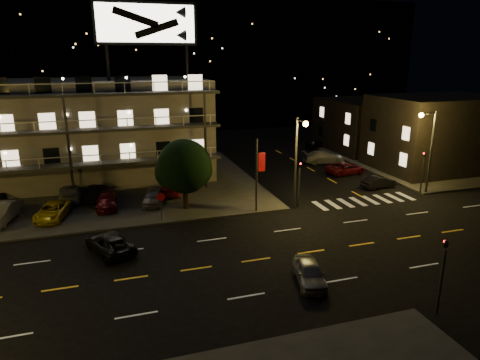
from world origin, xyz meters
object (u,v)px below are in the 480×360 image
object	(u,v)px
road_car_east	(310,273)
lot_car_4	(153,197)
lot_car_2	(53,211)
side_car_0	(379,182)
lot_car_7	(70,193)
road_car_west	(110,243)
tree	(184,168)

from	to	relation	value
road_car_east	lot_car_4	bearing A→B (deg)	127.39
lot_car_2	side_car_0	bearing A→B (deg)	12.13
lot_car_4	lot_car_7	world-z (taller)	lot_car_7
road_car_west	road_car_east	bearing A→B (deg)	122.77
lot_car_2	lot_car_4	distance (m)	8.27
lot_car_7	lot_car_2	bearing A→B (deg)	72.45
lot_car_2	lot_car_4	xyz separation A→B (m)	(8.19, 1.12, 0.04)
tree	lot_car_2	bearing A→B (deg)	175.37
lot_car_4	side_car_0	size ratio (longest dim) A/B	1.05
tree	lot_car_4	distance (m)	4.38
lot_car_2	lot_car_7	xyz separation A→B (m)	(1.10, 4.40, 0.08)
side_car_0	road_car_west	size ratio (longest dim) A/B	0.80
lot_car_2	road_car_west	distance (m)	8.74
tree	road_car_west	xyz separation A→B (m)	(-6.45, -6.73, -3.12)
tree	lot_car_2	xyz separation A→B (m)	(-10.76, 0.87, -2.99)
side_car_0	tree	bearing A→B (deg)	84.04
tree	side_car_0	size ratio (longest dim) A/B	1.65
tree	lot_car_4	bearing A→B (deg)	142.10
lot_car_2	road_car_east	distance (m)	21.84
road_car_west	lot_car_7	bearing A→B (deg)	-97.21
lot_car_7	road_car_east	size ratio (longest dim) A/B	1.26
lot_car_4	lot_car_7	distance (m)	7.81
tree	road_car_east	size ratio (longest dim) A/B	1.59
tree	road_car_west	bearing A→B (deg)	-133.76
tree	side_car_0	xyz separation A→B (m)	(19.86, 0.40, -3.15)
lot_car_4	side_car_0	world-z (taller)	lot_car_4
side_car_0	road_car_east	size ratio (longest dim) A/B	0.97
lot_car_4	side_car_0	bearing A→B (deg)	10.28
lot_car_7	road_car_east	distance (m)	24.47
tree	road_car_west	size ratio (longest dim) A/B	1.31
tree	lot_car_7	distance (m)	11.37
tree	road_car_east	xyz separation A→B (m)	(4.70, -14.56, -3.11)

